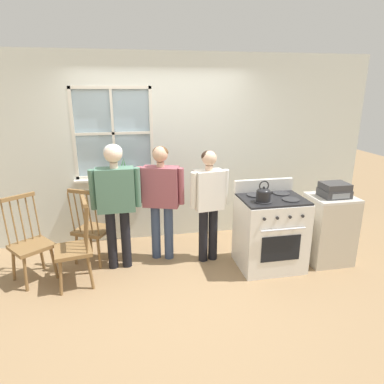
{
  "coord_description": "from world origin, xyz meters",
  "views": [
    {
      "loc": [
        -0.53,
        -3.55,
        2.22
      ],
      "look_at": [
        0.25,
        0.36,
        1.0
      ],
      "focal_mm": 32.0,
      "sensor_mm": 36.0,
      "label": 1
    }
  ],
  "objects_px": {
    "chair_near_wall": "(30,245)",
    "person_adult_right": "(209,197)",
    "chair_center_cluster": "(75,249)",
    "kettle": "(264,194)",
    "potted_plant": "(124,173)",
    "person_teen_center": "(161,193)",
    "person_elderly_left": "(116,194)",
    "chair_by_window": "(92,230)",
    "stove": "(270,232)",
    "stereo": "(335,190)",
    "side_counter": "(329,229)"
  },
  "relations": [
    {
      "from": "stove",
      "to": "side_counter",
      "type": "bearing_deg",
      "value": -1.57
    },
    {
      "from": "chair_near_wall",
      "to": "person_elderly_left",
      "type": "relative_size",
      "value": 0.65
    },
    {
      "from": "person_teen_center",
      "to": "kettle",
      "type": "xyz_separation_m",
      "value": [
        1.14,
        -0.62,
        0.1
      ]
    },
    {
      "from": "chair_near_wall",
      "to": "stereo",
      "type": "bearing_deg",
      "value": -41.9
    },
    {
      "from": "chair_center_cluster",
      "to": "person_teen_center",
      "type": "distance_m",
      "value": 1.24
    },
    {
      "from": "chair_by_window",
      "to": "person_adult_right",
      "type": "distance_m",
      "value": 1.57
    },
    {
      "from": "chair_center_cluster",
      "to": "person_elderly_left",
      "type": "xyz_separation_m",
      "value": [
        0.49,
        0.31,
        0.53
      ]
    },
    {
      "from": "chair_near_wall",
      "to": "kettle",
      "type": "xyz_separation_m",
      "value": [
        2.73,
        -0.38,
        0.58
      ]
    },
    {
      "from": "chair_near_wall",
      "to": "side_counter",
      "type": "distance_m",
      "value": 3.72
    },
    {
      "from": "potted_plant",
      "to": "person_elderly_left",
      "type": "bearing_deg",
      "value": -97.55
    },
    {
      "from": "person_adult_right",
      "to": "potted_plant",
      "type": "bearing_deg",
      "value": 133.52
    },
    {
      "from": "chair_near_wall",
      "to": "person_teen_center",
      "type": "height_order",
      "value": "person_teen_center"
    },
    {
      "from": "person_elderly_left",
      "to": "stove",
      "type": "relative_size",
      "value": 1.47
    },
    {
      "from": "chair_near_wall",
      "to": "person_elderly_left",
      "type": "bearing_deg",
      "value": -32.21
    },
    {
      "from": "person_adult_right",
      "to": "chair_near_wall",
      "type": "bearing_deg",
      "value": 173.43
    },
    {
      "from": "person_adult_right",
      "to": "side_counter",
      "type": "height_order",
      "value": "person_adult_right"
    },
    {
      "from": "chair_center_cluster",
      "to": "person_elderly_left",
      "type": "bearing_deg",
      "value": 112.02
    },
    {
      "from": "chair_center_cluster",
      "to": "potted_plant",
      "type": "bearing_deg",
      "value": 141.57
    },
    {
      "from": "person_teen_center",
      "to": "person_adult_right",
      "type": "bearing_deg",
      "value": 2.12
    },
    {
      "from": "chair_by_window",
      "to": "side_counter",
      "type": "distance_m",
      "value": 3.09
    },
    {
      "from": "person_adult_right",
      "to": "chair_center_cluster",
      "type": "bearing_deg",
      "value": -178.66
    },
    {
      "from": "chair_near_wall",
      "to": "kettle",
      "type": "distance_m",
      "value": 2.81
    },
    {
      "from": "person_teen_center",
      "to": "kettle",
      "type": "bearing_deg",
      "value": -9.57
    },
    {
      "from": "stove",
      "to": "potted_plant",
      "type": "relative_size",
      "value": 3.57
    },
    {
      "from": "stereo",
      "to": "person_adult_right",
      "type": "bearing_deg",
      "value": 167.14
    },
    {
      "from": "kettle",
      "to": "side_counter",
      "type": "relative_size",
      "value": 0.27
    },
    {
      "from": "kettle",
      "to": "chair_by_window",
      "type": "bearing_deg",
      "value": 161.24
    },
    {
      "from": "chair_center_cluster",
      "to": "kettle",
      "type": "height_order",
      "value": "kettle"
    },
    {
      "from": "chair_near_wall",
      "to": "chair_center_cluster",
      "type": "bearing_deg",
      "value": -59.41
    },
    {
      "from": "person_elderly_left",
      "to": "kettle",
      "type": "bearing_deg",
      "value": -15.85
    },
    {
      "from": "person_elderly_left",
      "to": "kettle",
      "type": "distance_m",
      "value": 1.77
    },
    {
      "from": "person_adult_right",
      "to": "stereo",
      "type": "height_order",
      "value": "person_adult_right"
    },
    {
      "from": "chair_by_window",
      "to": "person_teen_center",
      "type": "height_order",
      "value": "person_teen_center"
    },
    {
      "from": "kettle",
      "to": "potted_plant",
      "type": "distance_m",
      "value": 2.04
    },
    {
      "from": "chair_near_wall",
      "to": "person_adult_right",
      "type": "xyz_separation_m",
      "value": [
        2.17,
        0.06,
        0.43
      ]
    },
    {
      "from": "chair_by_window",
      "to": "chair_center_cluster",
      "type": "xyz_separation_m",
      "value": [
        -0.15,
        -0.53,
        0.0
      ]
    },
    {
      "from": "person_elderly_left",
      "to": "side_counter",
      "type": "xyz_separation_m",
      "value": [
        2.69,
        -0.36,
        -0.53
      ]
    },
    {
      "from": "chair_by_window",
      "to": "kettle",
      "type": "height_order",
      "value": "kettle"
    },
    {
      "from": "potted_plant",
      "to": "stereo",
      "type": "bearing_deg",
      "value": -24.56
    },
    {
      "from": "person_teen_center",
      "to": "side_counter",
      "type": "relative_size",
      "value": 1.69
    },
    {
      "from": "stereo",
      "to": "chair_near_wall",
      "type": "bearing_deg",
      "value": 175.49
    },
    {
      "from": "person_elderly_left",
      "to": "stereo",
      "type": "distance_m",
      "value": 2.72
    },
    {
      "from": "kettle",
      "to": "person_adult_right",
      "type": "bearing_deg",
      "value": 141.44
    },
    {
      "from": "chair_near_wall",
      "to": "person_adult_right",
      "type": "relative_size",
      "value": 0.7
    },
    {
      "from": "person_elderly_left",
      "to": "potted_plant",
      "type": "bearing_deg",
      "value": 82.12
    },
    {
      "from": "chair_by_window",
      "to": "kettle",
      "type": "relative_size",
      "value": 4.17
    },
    {
      "from": "person_elderly_left",
      "to": "side_counter",
      "type": "distance_m",
      "value": 2.77
    },
    {
      "from": "chair_center_cluster",
      "to": "stereo",
      "type": "relative_size",
      "value": 3.03
    },
    {
      "from": "stove",
      "to": "chair_center_cluster",
      "type": "bearing_deg",
      "value": 179.15
    },
    {
      "from": "stove",
      "to": "kettle",
      "type": "height_order",
      "value": "kettle"
    }
  ]
}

